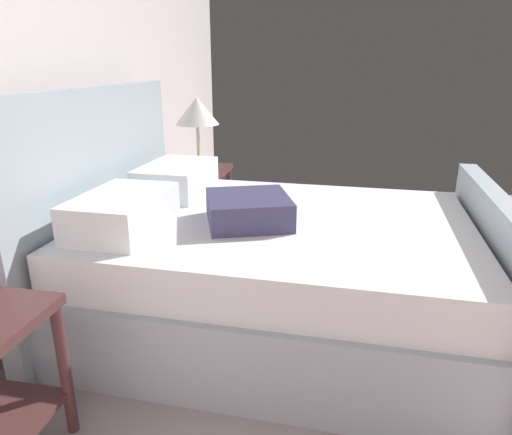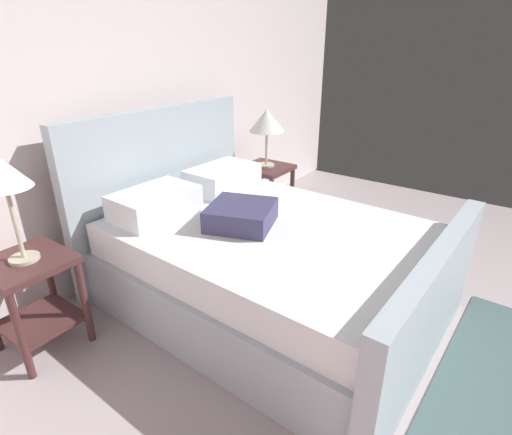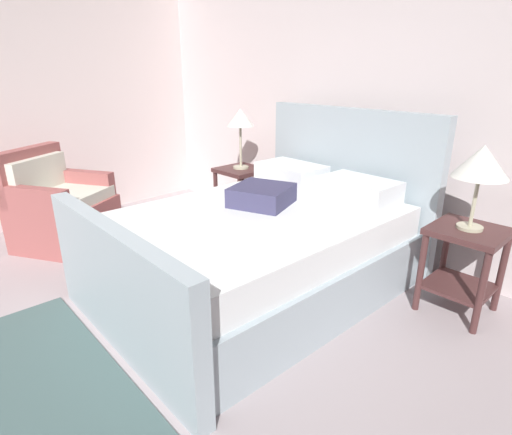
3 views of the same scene
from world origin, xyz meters
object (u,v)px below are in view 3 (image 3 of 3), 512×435
(nightstand_right, at_px, (464,256))
(armchair, at_px, (59,209))
(table_lamp_right, at_px, (482,163))
(bed, at_px, (262,244))
(table_lamp_left, at_px, (240,120))
(nightstand_left, at_px, (241,187))

(nightstand_right, distance_m, armchair, 3.39)
(nightstand_right, height_order, armchair, armchair)
(table_lamp_right, xyz_separation_m, armchair, (-3.04, -1.51, -0.68))
(bed, xyz_separation_m, table_lamp_right, (1.14, 0.74, 0.67))
(bed, height_order, armchair, bed)
(table_lamp_right, bearing_deg, bed, -147.01)
(nightstand_right, bearing_deg, table_lamp_left, 177.97)
(table_lamp_right, bearing_deg, nightstand_left, 177.97)
(table_lamp_right, height_order, nightstand_left, table_lamp_right)
(nightstand_right, xyz_separation_m, armchair, (-3.04, -1.51, -0.06))
(table_lamp_right, distance_m, table_lamp_left, 2.29)
(table_lamp_left, bearing_deg, nightstand_right, -2.03)
(nightstand_left, relative_size, armchair, 0.61)
(bed, height_order, nightstand_right, bed)
(bed, bearing_deg, table_lamp_right, 32.99)
(nightstand_right, distance_m, nightstand_left, 2.29)
(bed, relative_size, table_lamp_left, 3.75)
(table_lamp_left, distance_m, armchair, 1.91)
(nightstand_left, distance_m, armchair, 1.76)
(table_lamp_left, bearing_deg, nightstand_left, 0.00)
(nightstand_right, relative_size, armchair, 0.61)
(table_lamp_left, xyz_separation_m, armchair, (-0.75, -1.59, -0.74))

